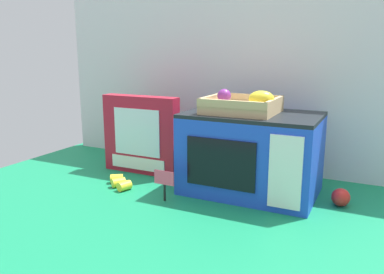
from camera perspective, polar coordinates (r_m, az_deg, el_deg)
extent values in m
plane|color=#147A4C|center=(1.40, 2.42, -7.09)|extent=(1.70, 1.70, 0.00)
cube|color=silver|center=(1.58, 6.63, 9.10)|extent=(1.61, 0.03, 0.76)
cube|color=blue|center=(1.32, 8.65, -2.57)|extent=(0.44, 0.29, 0.26)
cube|color=black|center=(1.29, 8.85, 3.24)|extent=(0.44, 0.29, 0.01)
cube|color=black|center=(1.21, 4.17, -3.94)|extent=(0.23, 0.01, 0.16)
cube|color=white|center=(1.15, 13.50, -5.10)|extent=(0.10, 0.01, 0.22)
cube|color=tan|center=(1.29, 7.26, 4.16)|extent=(0.23, 0.21, 0.03)
cube|color=tan|center=(1.20, 5.77, 4.79)|extent=(0.23, 0.01, 0.02)
cube|color=tan|center=(1.38, 8.61, 5.75)|extent=(0.23, 0.01, 0.02)
cube|color=tan|center=(1.33, 2.85, 5.60)|extent=(0.01, 0.21, 0.02)
cube|color=tan|center=(1.26, 11.98, 4.96)|extent=(0.01, 0.21, 0.02)
sphere|color=#72287F|center=(1.32, 4.73, 6.03)|extent=(0.05, 0.05, 0.05)
ellipsoid|color=yellow|center=(1.24, 10.12, 5.55)|extent=(0.09, 0.07, 0.05)
cube|color=#B2192D|center=(1.53, -7.48, 0.34)|extent=(0.32, 0.06, 0.30)
cube|color=silver|center=(1.50, -8.12, 0.69)|extent=(0.20, 0.00, 0.18)
cube|color=white|center=(1.53, -7.98, -3.86)|extent=(0.24, 0.00, 0.05)
cylinder|color=black|center=(1.26, -4.03, -8.11)|extent=(0.01, 0.01, 0.06)
cube|color=#F44C6B|center=(1.24, -4.11, -5.98)|extent=(0.07, 0.00, 0.05)
cylinder|color=yellow|center=(1.45, -10.98, -6.00)|extent=(0.06, 0.05, 0.03)
cylinder|color=yellow|center=(1.41, -10.72, -6.56)|extent=(0.05, 0.06, 0.03)
cylinder|color=yellow|center=(1.37, -9.88, -7.06)|extent=(0.04, 0.05, 0.03)
sphere|color=red|center=(1.30, 20.97, -8.25)|extent=(0.06, 0.06, 0.06)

